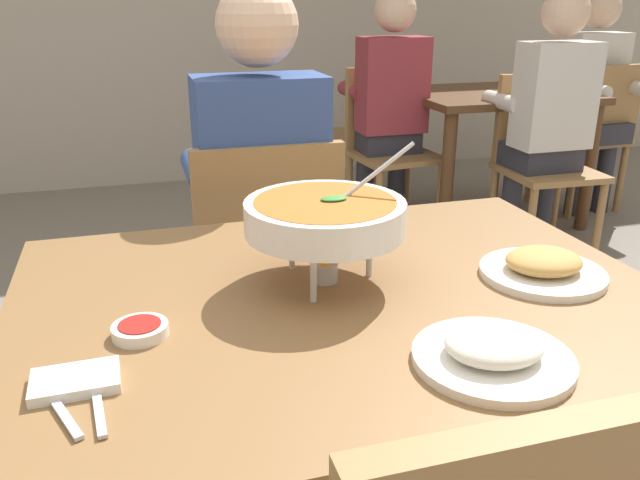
% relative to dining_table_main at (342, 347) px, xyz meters
% --- Properties ---
extents(dining_table_main, '(1.19, 0.91, 0.76)m').
position_rel_dining_table_main_xyz_m(dining_table_main, '(0.00, 0.00, 0.00)').
color(dining_table_main, brown).
rests_on(dining_table_main, ground_plane).
extents(chair_diner_main, '(0.44, 0.44, 0.90)m').
position_rel_dining_table_main_xyz_m(chair_diner_main, '(-0.00, 0.74, -0.14)').
color(chair_diner_main, olive).
rests_on(chair_diner_main, ground_plane).
extents(diner_main, '(0.40, 0.45, 1.31)m').
position_rel_dining_table_main_xyz_m(diner_main, '(0.00, 0.77, 0.10)').
color(diner_main, '#2D2D38').
rests_on(diner_main, ground_plane).
extents(curry_bowl, '(0.33, 0.30, 0.26)m').
position_rel_dining_table_main_xyz_m(curry_bowl, '(-0.02, 0.06, 0.24)').
color(curry_bowl, silver).
rests_on(curry_bowl, dining_table_main).
extents(rice_plate, '(0.24, 0.24, 0.06)m').
position_rel_dining_table_main_xyz_m(rice_plate, '(0.14, -0.29, 0.13)').
color(rice_plate, white).
rests_on(rice_plate, dining_table_main).
extents(appetizer_plate, '(0.24, 0.24, 0.06)m').
position_rel_dining_table_main_xyz_m(appetizer_plate, '(0.40, -0.04, 0.13)').
color(appetizer_plate, white).
rests_on(appetizer_plate, dining_table_main).
extents(sauce_dish, '(0.09, 0.09, 0.02)m').
position_rel_dining_table_main_xyz_m(sauce_dish, '(-0.36, -0.06, 0.12)').
color(sauce_dish, white).
rests_on(sauce_dish, dining_table_main).
extents(napkin_folded, '(0.12, 0.08, 0.02)m').
position_rel_dining_table_main_xyz_m(napkin_folded, '(-0.46, -0.18, 0.12)').
color(napkin_folded, white).
rests_on(napkin_folded, dining_table_main).
extents(fork_utensil, '(0.07, 0.16, 0.01)m').
position_rel_dining_table_main_xyz_m(fork_utensil, '(-0.48, -0.23, 0.12)').
color(fork_utensil, silver).
rests_on(fork_utensil, dining_table_main).
extents(spoon_utensil, '(0.03, 0.17, 0.01)m').
position_rel_dining_table_main_xyz_m(spoon_utensil, '(-0.43, -0.23, 0.12)').
color(spoon_utensil, silver).
rests_on(spoon_utensil, dining_table_main).
extents(dining_table_far, '(1.00, 0.80, 0.76)m').
position_rel_dining_table_main_xyz_m(dining_table_far, '(1.67, 2.28, -0.02)').
color(dining_table_far, '#51331C').
rests_on(dining_table_far, ground_plane).
extents(chair_bg_left, '(0.48, 0.48, 0.90)m').
position_rel_dining_table_main_xyz_m(chair_bg_left, '(2.34, 2.23, -0.14)').
color(chair_bg_left, olive).
rests_on(chair_bg_left, ground_plane).
extents(chair_bg_middle, '(0.48, 0.48, 0.90)m').
position_rel_dining_table_main_xyz_m(chair_bg_middle, '(1.04, 2.33, -0.14)').
color(chair_bg_middle, olive).
rests_on(chair_bg_middle, ground_plane).
extents(chair_bg_right, '(0.46, 0.46, 0.90)m').
position_rel_dining_table_main_xyz_m(chair_bg_right, '(1.67, 1.78, -0.14)').
color(chair_bg_right, olive).
rests_on(chair_bg_right, ground_plane).
extents(chair_bg_corner, '(0.48, 0.48, 0.90)m').
position_rel_dining_table_main_xyz_m(chair_bg_corner, '(1.12, 2.83, -0.14)').
color(chair_bg_corner, olive).
rests_on(chair_bg_corner, ground_plane).
extents(patron_bg_left, '(0.40, 0.45, 1.31)m').
position_rel_dining_table_main_xyz_m(patron_bg_left, '(2.33, 2.26, 0.10)').
color(patron_bg_left, '#2D2D38').
rests_on(patron_bg_left, ground_plane).
extents(patron_bg_middle, '(0.40, 0.45, 1.31)m').
position_rel_dining_table_main_xyz_m(patron_bg_middle, '(1.03, 2.30, 0.10)').
color(patron_bg_middle, '#2D2D38').
rests_on(patron_bg_middle, ground_plane).
extents(patron_bg_right, '(0.40, 0.45, 1.31)m').
position_rel_dining_table_main_xyz_m(patron_bg_right, '(1.63, 1.71, 0.10)').
color(patron_bg_right, '#2D2D38').
rests_on(patron_bg_right, ground_plane).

